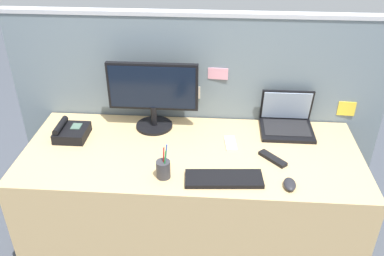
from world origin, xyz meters
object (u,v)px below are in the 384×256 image
(desktop_monitor, at_px, (153,92))
(pen_cup, at_px, (163,169))
(computer_mouse_right_hand, at_px, (290,184))
(tv_remote, at_px, (273,159))
(desk_phone, at_px, (71,132))
(laptop, at_px, (287,120))
(keyboard_main, at_px, (224,179))
(cell_phone_silver_slab, at_px, (231,143))

(desktop_monitor, height_order, pen_cup, desktop_monitor)
(computer_mouse_right_hand, distance_m, tv_remote, 0.23)
(desk_phone, bearing_deg, desktop_monitor, 18.96)
(desk_phone, relative_size, tv_remote, 1.11)
(laptop, xyz_separation_m, keyboard_main, (-0.37, -0.54, -0.04))
(computer_mouse_right_hand, bearing_deg, cell_phone_silver_slab, 130.02)
(desktop_monitor, distance_m, keyboard_main, 0.69)
(desk_phone, distance_m, keyboard_main, 0.95)
(computer_mouse_right_hand, xyz_separation_m, cell_phone_silver_slab, (-0.28, 0.36, -0.01))
(laptop, distance_m, desk_phone, 1.27)
(laptop, xyz_separation_m, pen_cup, (-0.67, -0.53, -0.00))
(pen_cup, relative_size, tv_remote, 1.06)
(keyboard_main, distance_m, pen_cup, 0.30)
(keyboard_main, distance_m, computer_mouse_right_hand, 0.32)
(laptop, bearing_deg, desk_phone, -171.24)
(desktop_monitor, xyz_separation_m, laptop, (0.79, 0.03, -0.17))
(desk_phone, distance_m, pen_cup, 0.67)
(keyboard_main, height_order, computer_mouse_right_hand, computer_mouse_right_hand)
(laptop, bearing_deg, desktop_monitor, -177.52)
(keyboard_main, distance_m, tv_remote, 0.32)
(computer_mouse_right_hand, bearing_deg, desk_phone, 165.11)
(tv_remote, bearing_deg, computer_mouse_right_hand, -116.92)
(keyboard_main, height_order, pen_cup, pen_cup)
(keyboard_main, bearing_deg, desktop_monitor, 125.77)
(laptop, relative_size, cell_phone_silver_slab, 2.09)
(desktop_monitor, distance_m, tv_remote, 0.78)
(laptop, xyz_separation_m, computer_mouse_right_hand, (-0.05, -0.56, -0.04))
(pen_cup, height_order, tv_remote, pen_cup)
(laptop, relative_size, keyboard_main, 0.80)
(desktop_monitor, distance_m, desk_phone, 0.52)
(desk_phone, xyz_separation_m, pen_cup, (0.58, -0.34, 0.02))
(computer_mouse_right_hand, bearing_deg, laptop, 87.19)
(desk_phone, xyz_separation_m, keyboard_main, (0.88, -0.34, -0.02))
(desk_phone, bearing_deg, computer_mouse_right_hand, -17.15)
(laptop, bearing_deg, tv_remote, -107.81)
(laptop, bearing_deg, pen_cup, -141.68)
(laptop, height_order, desk_phone, laptop)
(cell_phone_silver_slab, distance_m, tv_remote, 0.26)
(computer_mouse_right_hand, xyz_separation_m, pen_cup, (-0.62, 0.03, 0.03))
(pen_cup, distance_m, tv_remote, 0.59)
(desktop_monitor, height_order, cell_phone_silver_slab, desktop_monitor)
(computer_mouse_right_hand, relative_size, tv_remote, 0.59)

